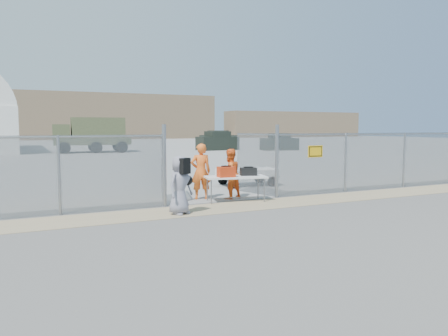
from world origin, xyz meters
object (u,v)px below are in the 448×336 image
visitor (180,185)px  utility_trailer (247,177)px  security_worker_right (230,174)px  folding_table (236,189)px  security_worker_left (201,172)px

visitor → utility_trailer: size_ratio=0.53×
visitor → security_worker_right: bearing=8.5°
folding_table → utility_trailer: bearing=67.9°
folding_table → security_worker_left: size_ratio=1.05×
security_worker_left → security_worker_right: bearing=174.2°
security_worker_left → security_worker_right: security_worker_left is taller
visitor → utility_trailer: (4.51, 4.41, -0.44)m
security_worker_left → visitor: (-1.48, -2.09, -0.12)m
security_worker_right → utility_trailer: size_ratio=0.55×
security_worker_left → security_worker_right: 0.98m
folding_table → utility_trailer: size_ratio=0.64×
folding_table → security_worker_left: 1.34m
visitor → utility_trailer: bearing=16.3°
folding_table → visitor: 2.64m
visitor → utility_trailer: visitor is taller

